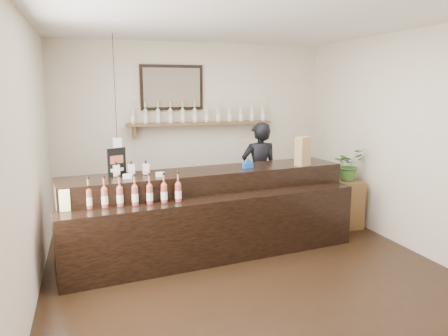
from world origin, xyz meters
TOP-DOWN VIEW (x-y plane):
  - ground at (0.00, 0.00)m, footprint 5.00×5.00m
  - room_shell at (0.00, 0.00)m, footprint 5.00×5.00m
  - back_wall_decor at (-0.15, 2.37)m, footprint 2.66×0.96m
  - counter at (-0.24, 0.56)m, footprint 3.76×1.44m
  - promo_sign at (-1.37, 0.69)m, footprint 0.22×0.12m
  - paper_bag at (1.07, 0.63)m, footprint 0.21×0.19m
  - tape_dispenser at (0.30, 0.70)m, footprint 0.15×0.09m
  - side_cabinet at (2.00, 0.95)m, footprint 0.39×0.51m
  - potted_plant at (2.00, 0.95)m, footprint 0.52×0.48m
  - shopkeeper at (0.81, 1.55)m, footprint 0.65×0.44m

SIDE VIEW (x-z plane):
  - ground at x=0.00m, z-range 0.00..0.00m
  - side_cabinet at x=2.00m, z-range 0.00..0.71m
  - counter at x=-0.24m, z-range -0.12..1.09m
  - shopkeeper at x=0.81m, z-range 0.00..1.77m
  - potted_plant at x=2.00m, z-range 0.71..1.19m
  - tape_dispenser at x=0.30m, z-range 1.02..1.14m
  - promo_sign at x=-1.37m, z-range 1.04..1.37m
  - paper_bag at x=1.07m, z-range 1.04..1.43m
  - room_shell at x=0.00m, z-range -0.80..4.20m
  - back_wall_decor at x=-0.15m, z-range 0.91..2.60m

